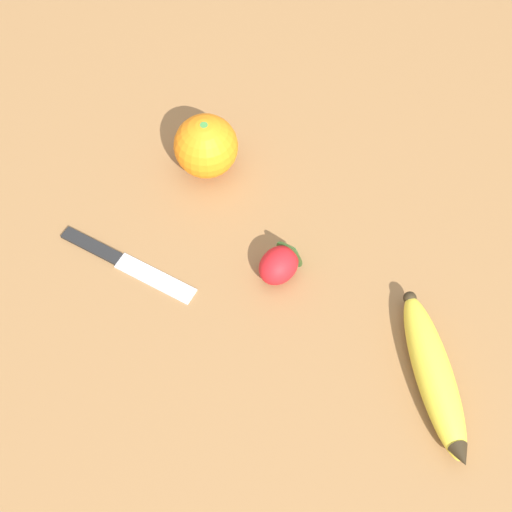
{
  "coord_description": "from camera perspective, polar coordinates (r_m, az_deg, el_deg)",
  "views": [
    {
      "loc": [
        -0.21,
        0.25,
        0.74
      ],
      "look_at": [
        0.05,
        -0.07,
        0.03
      ],
      "focal_mm": 50.0,
      "sensor_mm": 36.0,
      "label": 1
    }
  ],
  "objects": [
    {
      "name": "strawberry",
      "position": [
        0.83,
        2.01,
        -0.55
      ],
      "size": [
        0.04,
        0.06,
        0.04
      ],
      "rotation": [
        0.0,
        0.0,
        4.69
      ],
      "color": "red",
      "rests_on": "ground_plane"
    },
    {
      "name": "ground_plane",
      "position": [
        0.81,
        -0.4,
        -6.25
      ],
      "size": [
        3.0,
        3.0,
        0.0
      ],
      "primitive_type": "plane",
      "color": "olive"
    },
    {
      "name": "banana",
      "position": [
        0.79,
        14.07,
        -9.26
      ],
      "size": [
        0.17,
        0.15,
        0.04
      ],
      "rotation": [
        0.0,
        0.0,
        2.43
      ],
      "color": "yellow",
      "rests_on": "ground_plane"
    },
    {
      "name": "orange",
      "position": [
        0.9,
        -4.03,
        8.76
      ],
      "size": [
        0.08,
        0.08,
        0.08
      ],
      "color": "orange",
      "rests_on": "ground_plane"
    },
    {
      "name": "paring_knife",
      "position": [
        0.86,
        -10.67,
        -0.37
      ],
      "size": [
        0.18,
        0.05,
        0.01
      ],
      "rotation": [
        0.0,
        0.0,
        1.75
      ],
      "color": "silver",
      "rests_on": "ground_plane"
    }
  ]
}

